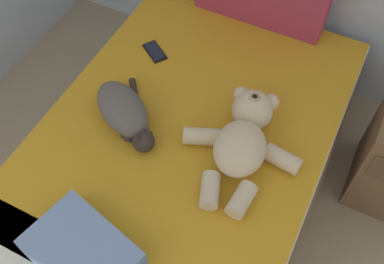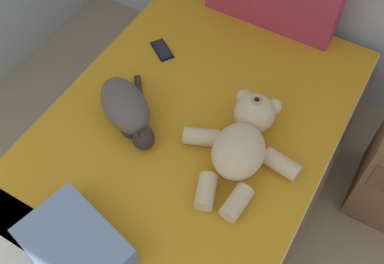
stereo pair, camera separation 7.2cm
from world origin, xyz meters
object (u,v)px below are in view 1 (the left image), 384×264
(cat, at_px, (125,112))
(teddy_bear, at_px, (243,138))
(cell_phone, at_px, (155,52))
(throw_pillow, at_px, (82,253))
(bed, at_px, (185,158))

(cat, height_order, teddy_bear, teddy_bear)
(cat, distance_m, teddy_bear, 0.54)
(cell_phone, bearing_deg, throw_pillow, -74.74)
(bed, xyz_separation_m, cat, (-0.26, -0.08, 0.32))
(cat, relative_size, throw_pillow, 1.02)
(throw_pillow, bearing_deg, cat, 107.18)
(teddy_bear, bearing_deg, cat, -169.60)
(teddy_bear, bearing_deg, bed, -175.35)
(bed, relative_size, throw_pillow, 4.79)
(teddy_bear, relative_size, cell_phone, 3.74)
(cat, distance_m, cell_phone, 0.46)
(bed, height_order, cell_phone, cell_phone)
(cell_phone, relative_size, throw_pillow, 0.41)
(cell_phone, bearing_deg, bed, -45.62)
(bed, bearing_deg, cell_phone, 134.38)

